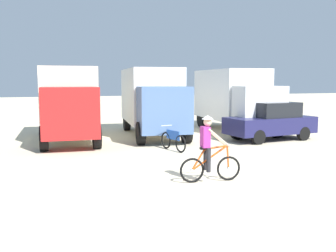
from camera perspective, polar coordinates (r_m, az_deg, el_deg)
ground_plane at (r=11.19m, az=6.51°, el=-7.46°), size 120.00×120.00×0.00m
box_truck_cream_rv at (r=18.27m, az=-14.66°, el=3.81°), size 2.75×6.87×3.35m
box_truck_white_box at (r=19.15m, az=-2.36°, el=4.14°), size 3.07×6.96×3.35m
box_truck_avon_van at (r=21.12m, az=9.84°, el=4.29°), size 2.85×6.90×3.35m
sedan_parked at (r=18.39m, az=15.09°, el=0.71°), size 4.37×2.21×1.76m
cyclist_orange_shirt at (r=10.43m, az=6.07°, el=-3.75°), size 1.73×0.52×1.82m
bicycle_spare at (r=15.09m, az=0.75°, el=-2.19°), size 0.59×1.70×0.97m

